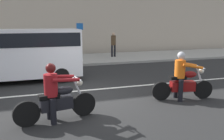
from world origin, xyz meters
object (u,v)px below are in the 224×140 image
Objects in this scene: motorcycle_with_rider_orange_stripe at (182,80)px; motorcycle_with_rider_crimson at (56,97)px; parked_van_white at (24,51)px; street_sign_post at (80,37)px; pedestrian_bystander at (113,43)px.

motorcycle_with_rider_crimson is at bearing -172.77° from motorcycle_with_rider_orange_stripe.
motorcycle_with_rider_crimson is at bearing -78.92° from parked_van_white.
parked_van_white is 6.12m from street_sign_post.
parked_van_white is at bearing -139.24° from pedestrian_bystander.
street_sign_post is at bearing 172.90° from pedestrian_bystander.
parked_van_white is at bearing -123.07° from street_sign_post.
motorcycle_with_rider_crimson is (-4.12, -0.52, -0.03)m from motorcycle_with_rider_orange_stripe.
street_sign_post is (2.40, 9.92, 0.94)m from motorcycle_with_rider_crimson.
motorcycle_with_rider_orange_stripe is at bearing 7.23° from motorcycle_with_rider_crimson.
motorcycle_with_rider_crimson is at bearing -115.88° from pedestrian_bystander.
motorcycle_with_rider_orange_stripe is at bearing -40.22° from parked_van_white.
street_sign_post is (3.34, 5.12, 0.28)m from parked_van_white.
street_sign_post is 1.39× the size of pedestrian_bystander.
street_sign_post is at bearing 56.93° from parked_van_white.
street_sign_post is (-1.72, 9.40, 0.91)m from motorcycle_with_rider_orange_stripe.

